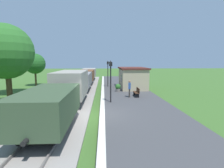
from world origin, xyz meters
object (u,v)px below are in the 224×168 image
object	(u,v)px
tree_field_left	(35,64)
bench_down_platform	(125,81)
freight_train	(81,80)
potted_planter	(118,88)
lamp_post_near	(111,74)
lamp_post_far	(108,69)
tree_trackside_mid	(5,52)
person_waiting	(129,88)
tree_trackside_far	(8,52)
bench_near_hut	(137,92)
station_hut	(132,78)

from	to	relation	value
tree_field_left	bench_down_platform	bearing A→B (deg)	-0.54
freight_train	potted_planter	xyz separation A→B (m)	(4.63, -1.43, -0.74)
lamp_post_near	lamp_post_far	xyz separation A→B (m)	(0.00, 9.69, 0.00)
bench_down_platform	lamp_post_near	distance (m)	13.03
lamp_post_far	tree_trackside_mid	world-z (taller)	tree_trackside_mid
freight_train	lamp_post_far	bearing A→B (deg)	38.32
person_waiting	tree_trackside_mid	xyz separation A→B (m)	(-10.89, -1.85, 3.49)
freight_train	bench_down_platform	world-z (taller)	freight_train
potted_planter	tree_trackside_far	world-z (taller)	tree_trackside_far
tree_trackside_mid	tree_trackside_far	bearing A→B (deg)	115.59
bench_near_hut	person_waiting	distance (m)	0.99
freight_train	bench_near_hut	xyz separation A→B (m)	(6.33, -4.53, -0.74)
bench_near_hut	lamp_post_near	size ratio (longest dim) A/B	0.41
bench_down_platform	lamp_post_far	size ratio (longest dim) A/B	0.41
person_waiting	lamp_post_far	bearing A→B (deg)	-66.86
bench_down_platform	person_waiting	xyz separation A→B (m)	(-0.82, -10.50, 0.46)
bench_down_platform	tree_trackside_mid	size ratio (longest dim) A/B	0.21
bench_near_hut	lamp_post_near	xyz separation A→B (m)	(-2.80, -2.37, 2.08)
bench_near_hut	tree_field_left	distance (m)	17.70
station_hut	freight_train	bearing A→B (deg)	-170.10
person_waiting	tree_trackside_far	bearing A→B (deg)	-5.89
station_hut	bench_down_platform	size ratio (longest dim) A/B	3.87
freight_train	person_waiting	size ratio (longest dim) A/B	19.06
bench_near_hut	potted_planter	bearing A→B (deg)	118.73
station_hut	lamp_post_far	world-z (taller)	lamp_post_far
bench_near_hut	tree_trackside_mid	distance (m)	12.54
lamp_post_near	tree_trackside_far	distance (m)	12.89
person_waiting	bench_down_platform	bearing A→B (deg)	-85.85
bench_near_hut	lamp_post_near	distance (m)	4.21
person_waiting	lamp_post_near	distance (m)	3.28
station_hut	tree_trackside_mid	distance (m)	14.81
bench_near_hut	potted_planter	distance (m)	3.54
bench_near_hut	tree_trackside_mid	world-z (taller)	tree_trackside_mid
person_waiting	potted_planter	bearing A→B (deg)	-66.91
potted_planter	lamp_post_far	distance (m)	4.83
person_waiting	freight_train	bearing A→B (deg)	-32.73
freight_train	tree_trackside_mid	size ratio (longest dim) A/B	4.65
lamp_post_far	bench_near_hut	bearing A→B (deg)	-69.09
person_waiting	lamp_post_near	world-z (taller)	lamp_post_near
station_hut	lamp_post_near	size ratio (longest dim) A/B	1.57
lamp_post_near	potted_planter	bearing A→B (deg)	78.65
potted_planter	tree_field_left	world-z (taller)	tree_field_left
bench_near_hut	lamp_post_far	world-z (taller)	lamp_post_far
station_hut	bench_near_hut	xyz separation A→B (m)	(-0.47, -5.72, -0.93)
tree_trackside_mid	potted_planter	bearing A→B (deg)	27.75
station_hut	person_waiting	xyz separation A→B (m)	(-1.29, -6.03, -0.47)
potted_planter	station_hut	bearing A→B (deg)	50.31
station_hut	potted_planter	size ratio (longest dim) A/B	6.33
person_waiting	lamp_post_far	xyz separation A→B (m)	(-1.98, 7.63, 1.62)
bench_down_platform	tree_trackside_far	distance (m)	16.43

